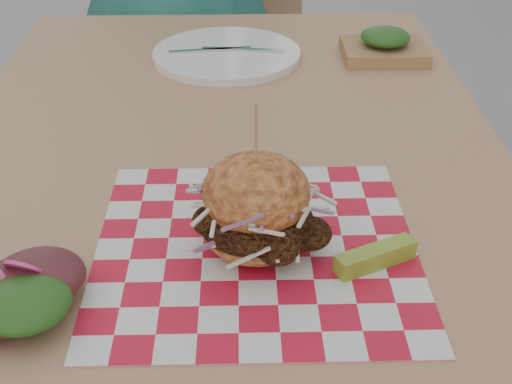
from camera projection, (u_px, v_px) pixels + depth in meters
patio_table at (225, 194)px, 1.05m from camera, size 0.80×1.20×0.75m
patio_chair at (219, 42)px, 1.95m from camera, size 0.54×0.54×0.95m
paper_liner at (256, 248)px, 0.81m from camera, size 0.36×0.36×0.00m
sandwich at (256, 210)px, 0.78m from camera, size 0.16×0.16×0.18m
pickle_spear at (375, 257)px, 0.77m from camera, size 0.10×0.06×0.02m
side_salad at (9, 297)px, 0.71m from camera, size 0.14×0.14×0.05m
place_setting at (227, 55)px, 1.30m from camera, size 0.27×0.27×0.02m
kraft_tray at (385, 46)px, 1.30m from camera, size 0.15×0.12×0.06m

